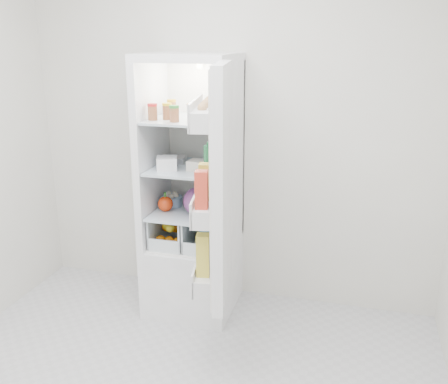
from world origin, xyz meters
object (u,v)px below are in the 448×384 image
(mushroom_bowl, at_px, (172,201))
(fridge_door, at_px, (217,190))
(refrigerator, at_px, (194,218))
(red_cabbage, at_px, (197,201))

(mushroom_bowl, distance_m, fridge_door, 0.87)
(mushroom_bowl, relative_size, fridge_door, 0.11)
(mushroom_bowl, xyz_separation_m, fridge_door, (0.52, -0.63, 0.31))
(refrigerator, xyz_separation_m, fridge_door, (0.36, -0.63, 0.43))
(red_cabbage, distance_m, mushroom_bowl, 0.27)
(refrigerator, distance_m, red_cabbage, 0.23)
(refrigerator, distance_m, fridge_door, 0.84)
(red_cabbage, distance_m, fridge_door, 0.63)
(mushroom_bowl, bearing_deg, fridge_door, -50.17)
(refrigerator, height_order, red_cabbage, refrigerator)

